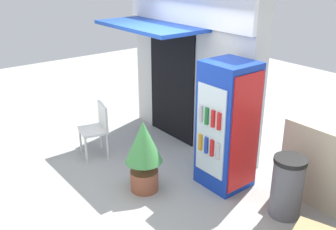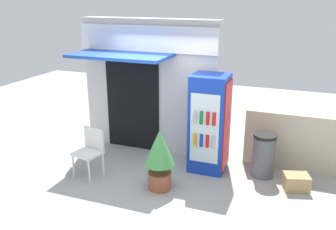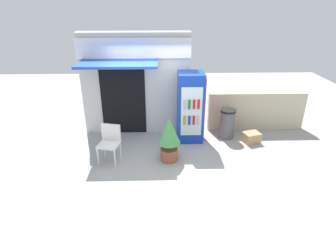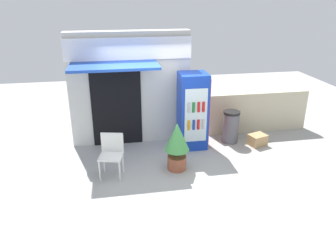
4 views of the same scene
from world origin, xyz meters
name	(u,v)px [view 3 (image 3 of 4)]	position (x,y,z in m)	size (l,w,h in m)	color
ground	(157,158)	(0.00, 0.00, 0.00)	(16.00, 16.00, 0.00)	#A3A39E
storefront_building	(135,82)	(-0.60, 1.55, 1.45)	(2.95, 1.31, 2.79)	silver
drink_cooler	(190,107)	(0.88, 0.97, 0.93)	(0.68, 0.69, 1.87)	#1438B2
plastic_chair	(110,140)	(-1.09, -0.06, 0.54)	(0.55, 0.51, 0.91)	silver
potted_plant_near_shop	(169,136)	(0.29, -0.07, 0.63)	(0.53, 0.53, 1.08)	#995138
trash_bin	(227,123)	(1.91, 1.04, 0.42)	(0.42, 0.42, 0.83)	#595960
stone_boundary_wall	(256,111)	(2.87, 1.58, 0.56)	(2.78, 0.21, 1.11)	beige
cardboard_box	(251,137)	(2.53, 0.73, 0.14)	(0.42, 0.32, 0.28)	tan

